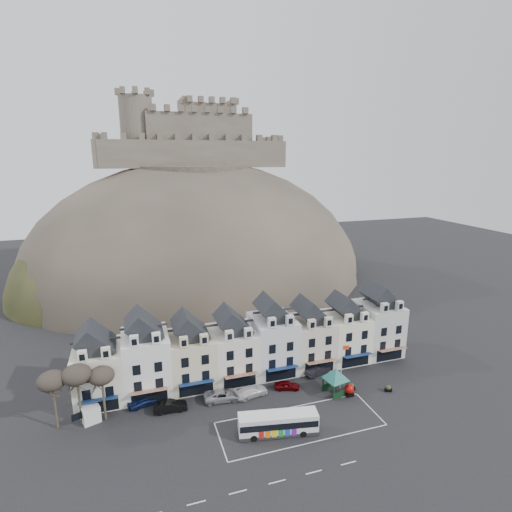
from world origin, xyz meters
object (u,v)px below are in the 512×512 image
at_px(flagpole, 342,363).
at_px(white_van, 87,408).
at_px(bus_shelter, 336,374).
at_px(car_silver, 223,395).
at_px(car_black, 170,406).
at_px(car_navy, 142,401).
at_px(red_buoy, 349,390).
at_px(car_white, 251,391).
at_px(car_charcoal, 318,370).
at_px(bus, 278,423).
at_px(car_maroon, 287,385).

xyz_separation_m(flagpole, white_van, (-36.86, 4.87, -3.09)).
xyz_separation_m(bus_shelter, car_silver, (-16.66, 3.57, -2.41)).
relative_size(bus_shelter, car_black, 1.35).
xyz_separation_m(flagpole, car_navy, (-29.55, 4.87, -3.55)).
relative_size(white_van, car_silver, 1.01).
bearing_deg(flagpole, red_buoy, -83.69).
bearing_deg(red_buoy, car_navy, 166.97).
height_order(car_navy, car_black, car_black).
distance_m(car_white, car_charcoal, 12.54).
height_order(white_van, car_silver, white_van).
bearing_deg(flagpole, bus, -152.81).
bearing_deg(bus, red_buoy, 29.98).
bearing_deg(car_white, car_black, 78.53).
distance_m(white_van, car_silver, 18.82).
relative_size(car_silver, car_white, 1.05).
xyz_separation_m(flagpole, car_charcoal, (-1.59, 4.81, -3.49)).
height_order(car_maroon, car_charcoal, car_charcoal).
xyz_separation_m(red_buoy, car_black, (-26.07, 4.39, -0.13)).
relative_size(bus_shelter, car_white, 1.22).
relative_size(car_maroon, car_charcoal, 0.83).
bearing_deg(car_maroon, car_navy, 101.72).
bearing_deg(car_silver, car_maroon, -86.46).
xyz_separation_m(white_van, car_silver, (18.69, -2.18, -0.40)).
height_order(bus_shelter, white_van, bus_shelter).
bearing_deg(white_van, red_buoy, -29.90).
height_order(red_buoy, car_charcoal, red_buoy).
relative_size(car_silver, car_maroon, 1.41).
height_order(bus, car_charcoal, bus).
distance_m(bus, car_charcoal, 16.26).
bearing_deg(car_silver, car_navy, 84.53).
height_order(bus, red_buoy, bus).
distance_m(car_white, car_maroon, 5.82).
bearing_deg(car_navy, bus_shelter, -118.12).
xyz_separation_m(bus_shelter, car_black, (-24.34, 3.25, -2.40)).
distance_m(white_van, car_navy, 7.33).
xyz_separation_m(bus_shelter, car_charcoal, (-0.07, 5.69, -2.41)).
xyz_separation_m(red_buoy, car_navy, (-29.77, 6.89, -0.20)).
height_order(car_navy, car_white, car_white).
distance_m(flagpole, car_black, 26.19).
distance_m(red_buoy, flagpole, 3.92).
height_order(red_buoy, car_maroon, red_buoy).
relative_size(car_navy, car_black, 0.88).
height_order(white_van, car_black, white_van).
height_order(red_buoy, car_black, red_buoy).
bearing_deg(car_white, white_van, 72.32).
bearing_deg(bus_shelter, flagpole, 19.92).
distance_m(flagpole, white_van, 37.31).
bearing_deg(car_maroon, bus, 169.62).
bearing_deg(flagpole, car_white, 170.32).
bearing_deg(car_charcoal, car_black, 77.57).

